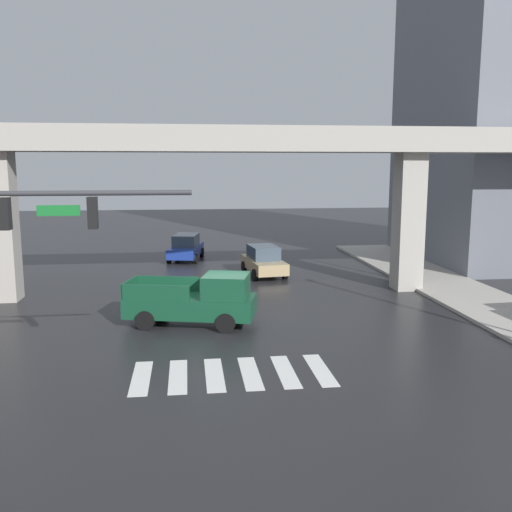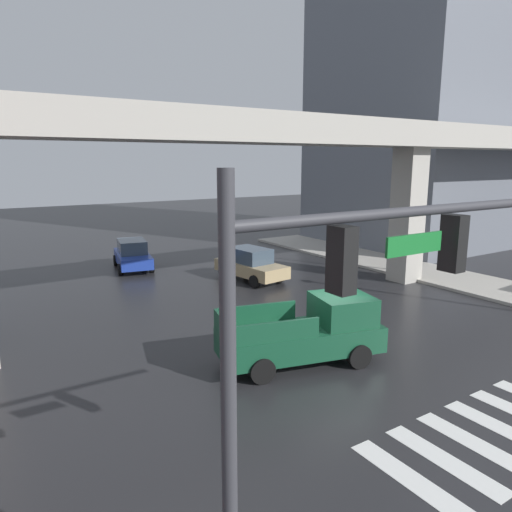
{
  "view_description": "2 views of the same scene",
  "coord_description": "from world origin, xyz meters",
  "px_view_note": "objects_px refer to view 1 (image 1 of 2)",
  "views": [
    {
      "loc": [
        -1.28,
        -21.97,
        6.31
      ],
      "look_at": [
        1.8,
        2.95,
        2.24
      ],
      "focal_mm": 39.27,
      "sensor_mm": 36.0,
      "label": 1
    },
    {
      "loc": [
        -9.84,
        -10.99,
        6.26
      ],
      "look_at": [
        -0.51,
        3.57,
        2.75
      ],
      "focal_mm": 32.83,
      "sensor_mm": 36.0,
      "label": 2
    }
  ],
  "objects_px": {
    "sedan_blue": "(186,247)",
    "sedan_tan": "(264,261)",
    "pickup_truck": "(198,301)",
    "street_lamp_mid_block": "(419,199)",
    "traffic_signal_mast": "(11,240)"
  },
  "relations": [
    {
      "from": "sedan_blue",
      "to": "sedan_tan",
      "type": "xyz_separation_m",
      "value": [
        4.48,
        -5.97,
        0.0
      ]
    },
    {
      "from": "pickup_truck",
      "to": "street_lamp_mid_block",
      "type": "xyz_separation_m",
      "value": [
        11.9,
        6.73,
        3.57
      ]
    },
    {
      "from": "sedan_tan",
      "to": "street_lamp_mid_block",
      "type": "distance_m",
      "value": 9.28
    },
    {
      "from": "traffic_signal_mast",
      "to": "sedan_tan",
      "type": "bearing_deg",
      "value": 61.69
    },
    {
      "from": "pickup_truck",
      "to": "traffic_signal_mast",
      "type": "xyz_separation_m",
      "value": [
        -4.92,
        -6.69,
        3.4
      ]
    },
    {
      "from": "sedan_blue",
      "to": "sedan_tan",
      "type": "relative_size",
      "value": 1.01
    },
    {
      "from": "sedan_blue",
      "to": "traffic_signal_mast",
      "type": "height_order",
      "value": "traffic_signal_mast"
    },
    {
      "from": "pickup_truck",
      "to": "street_lamp_mid_block",
      "type": "distance_m",
      "value": 14.13
    },
    {
      "from": "pickup_truck",
      "to": "sedan_blue",
      "type": "bearing_deg",
      "value": 91.74
    },
    {
      "from": "street_lamp_mid_block",
      "to": "traffic_signal_mast",
      "type": "bearing_deg",
      "value": -141.44
    },
    {
      "from": "traffic_signal_mast",
      "to": "street_lamp_mid_block",
      "type": "bearing_deg",
      "value": 38.56
    },
    {
      "from": "sedan_tan",
      "to": "street_lamp_mid_block",
      "type": "bearing_deg",
      "value": -21.77
    },
    {
      "from": "sedan_blue",
      "to": "pickup_truck",
      "type": "bearing_deg",
      "value": -88.26
    },
    {
      "from": "sedan_tan",
      "to": "traffic_signal_mast",
      "type": "height_order",
      "value": "traffic_signal_mast"
    },
    {
      "from": "traffic_signal_mast",
      "to": "street_lamp_mid_block",
      "type": "distance_m",
      "value": 21.52
    }
  ]
}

